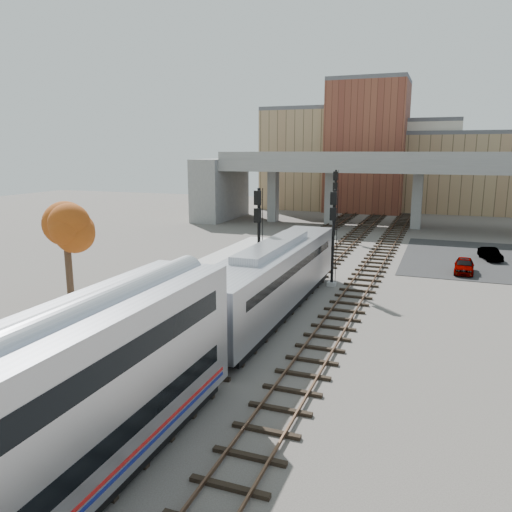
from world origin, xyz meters
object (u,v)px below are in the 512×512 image
Objects in this scene: signal_mast_mid at (333,240)px; tree at (65,225)px; signal_mast_near at (258,243)px; signal_mast_far at (335,204)px; car_b at (490,254)px; car_a at (464,265)px; locomotive at (273,276)px.

signal_mast_mid is 17.88m from tree.
signal_mast_mid is at bearing 45.23° from signal_mast_near.
car_b is at bearing -22.85° from signal_mast_far.
locomotive is at bearing -124.31° from car_a.
signal_mast_far is at bearing 70.71° from tree.
tree is at bearing -145.53° from signal_mast_mid.
car_b is (15.51, 17.73, -3.05)m from signal_mast_near.
tree is at bearing -109.29° from signal_mast_far.
tree is (-10.58, -30.21, 1.24)m from signal_mast_far.
signal_mast_mid is at bearing -146.01° from car_b.
tree is at bearing -150.66° from signal_mast_near.
signal_mast_near reaches higher than tree.
car_b is at bearing 42.23° from tree.
tree reaches higher than car_b.
car_b is (26.08, 23.68, -4.52)m from tree.
signal_mast_mid reaches higher than car_a.
signal_mast_near reaches higher than car_a.
signal_mast_near is 24.27m from signal_mast_far.
signal_mast_near is at bearing -134.77° from signal_mast_mid.
locomotive is 5.24× the size of car_a.
signal_mast_near is 5.82m from signal_mast_mid.
signal_mast_mid is at bearing 74.60° from locomotive.
signal_mast_mid is (2.00, 7.26, 1.16)m from locomotive.
tree is (-14.68, -10.08, 1.66)m from signal_mast_mid.
locomotive is 13.29m from tree.
signal_mast_near is at bearing -135.95° from car_a.
signal_mast_far is at bearing 94.38° from locomotive.
car_a is (23.75, 17.63, -4.44)m from tree.
signal_mast_near reaches higher than signal_mast_mid.
signal_mast_mid is (4.10, 4.13, -0.19)m from signal_mast_near.
signal_mast_mid is 20.55m from signal_mast_far.
car_a is at bearing -43.69° from signal_mast_far.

